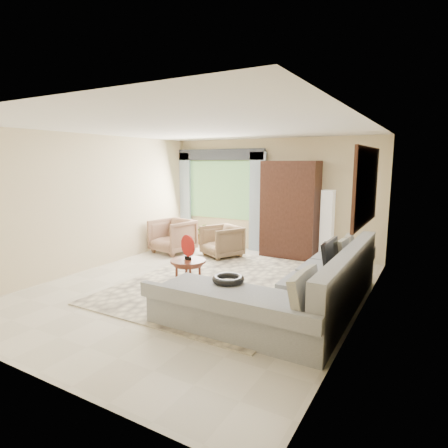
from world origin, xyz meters
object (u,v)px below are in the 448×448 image
Objects in this scene: tv_screen at (332,257)px; armchair_left at (173,236)px; armchair_right at (222,241)px; floor_lamp at (327,226)px; potted_plant at (201,233)px; coffee_table at (188,276)px; armoire at (290,210)px; sectional_sofa at (301,293)px.

tv_screen is 4.22m from armchair_left.
armchair_right is 2.27m from floor_lamp.
floor_lamp reaches higher than potted_plant.
armchair_left is 0.57× the size of floor_lamp.
armchair_right is at bearing -37.83° from potted_plant.
coffee_table is 1.03× the size of potted_plant.
floor_lamp reaches higher than tv_screen.
tv_screen is at bearing -57.70° from armoire.
potted_plant is (-1.86, 3.18, -0.02)m from coffee_table.
floor_lamp reaches higher than armchair_left.
tv_screen is 0.49× the size of floor_lamp.
potted_plant is (-3.65, 3.02, -0.01)m from sectional_sofa.
coffee_table reaches higher than potted_plant.
armchair_left is 1.11m from potted_plant.
tv_screen is 4.66m from potted_plant.
armoire reaches higher than armchair_left.
armoire is (2.46, 0.98, 0.66)m from armchair_left.
tv_screen is 0.87× the size of armchair_left.
armchair_right is 1.65m from armoire.
armchair_right is 0.51× the size of floor_lamp.
floor_lamp is at bearing 66.55° from coffee_table.
coffee_table is 2.41m from armchair_right.
armoire is at bearing 32.20° from armchair_left.
armchair_right is 1.41× the size of potted_plant.
tv_screen reaches higher than armchair_right.
armoire reaches higher than floor_lamp.
coffee_table is at bearing -113.45° from floor_lamp.
sectional_sofa is at bearing -39.60° from potted_plant.
armoire is at bearing -175.71° from floor_lamp.
sectional_sofa is 6.42× the size of potted_plant.
coffee_table is 0.27× the size of armoire.
armoire is 1.40× the size of floor_lamp.
coffee_table is 3.43m from floor_lamp.
floor_lamp is (3.26, 1.04, 0.36)m from armchair_left.
armchair_right is (1.19, 0.22, -0.04)m from armchair_left.
coffee_table is 2.83m from armchair_left.
tv_screen reaches higher than potted_plant.
sectional_sofa is 4.73m from potted_plant.
sectional_sofa is 1.65× the size of armoire.
armchair_right is at bearing -158.43° from floor_lamp.
potted_plant is 2.54m from armoire.
coffee_table is 0.73× the size of armchair_right.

